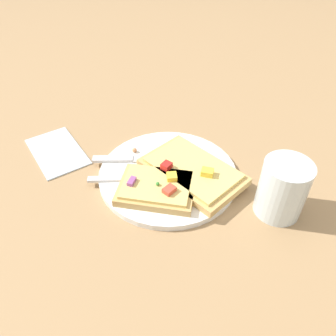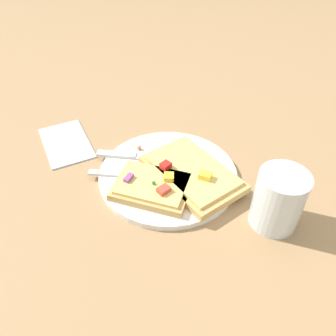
% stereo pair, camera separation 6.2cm
% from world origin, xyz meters
% --- Properties ---
extents(ground_plane, '(4.00, 4.00, 0.00)m').
position_xyz_m(ground_plane, '(0.00, 0.00, 0.00)').
color(ground_plane, '#9E7A51').
extents(plate, '(0.26, 0.26, 0.01)m').
position_xyz_m(plate, '(0.00, 0.00, 0.01)').
color(plate, white).
rests_on(plate, ground).
extents(fork, '(0.13, 0.20, 0.01)m').
position_xyz_m(fork, '(0.00, -0.03, 0.01)').
color(fork, silver).
rests_on(fork, plate).
extents(knife, '(0.13, 0.19, 0.01)m').
position_xyz_m(knife, '(-0.06, -0.03, 0.01)').
color(knife, silver).
rests_on(knife, plate).
extents(pizza_slice_main, '(0.21, 0.15, 0.03)m').
position_xyz_m(pizza_slice_main, '(0.03, 0.03, 0.02)').
color(pizza_slice_main, tan).
rests_on(pizza_slice_main, plate).
extents(pizza_slice_corner, '(0.16, 0.17, 0.03)m').
position_xyz_m(pizza_slice_corner, '(0.03, -0.05, 0.02)').
color(pizza_slice_corner, tan).
rests_on(pizza_slice_corner, plate).
extents(crumb_scatter, '(0.19, 0.09, 0.01)m').
position_xyz_m(crumb_scatter, '(0.01, 0.02, 0.02)').
color(crumb_scatter, tan).
rests_on(crumb_scatter, plate).
extents(drinking_glass, '(0.08, 0.08, 0.10)m').
position_xyz_m(drinking_glass, '(0.18, 0.11, 0.05)').
color(drinking_glass, silver).
rests_on(drinking_glass, ground).
extents(napkin, '(0.15, 0.09, 0.01)m').
position_xyz_m(napkin, '(-0.19, -0.15, 0.00)').
color(napkin, silver).
rests_on(napkin, ground).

